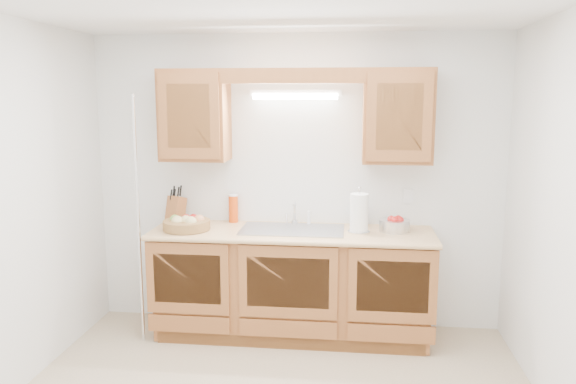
# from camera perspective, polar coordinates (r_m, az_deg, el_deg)

# --- Properties ---
(room) EXTENTS (3.52, 3.50, 2.50)m
(room) POSITION_cam_1_polar(r_m,az_deg,el_deg) (3.36, -1.76, -2.90)
(room) COLOR #C1A98C
(room) RESTS_ON ground
(base_cabinets) EXTENTS (2.20, 0.60, 0.86)m
(base_cabinets) POSITION_cam_1_polar(r_m,az_deg,el_deg) (4.73, 0.42, -9.33)
(base_cabinets) COLOR #9E5C2E
(base_cabinets) RESTS_ON ground
(countertop) EXTENTS (2.30, 0.63, 0.04)m
(countertop) POSITION_cam_1_polar(r_m,az_deg,el_deg) (4.59, 0.41, -4.19)
(countertop) COLOR tan
(countertop) RESTS_ON base_cabinets
(upper_cabinet_left) EXTENTS (0.55, 0.33, 0.75)m
(upper_cabinet_left) POSITION_cam_1_polar(r_m,az_deg,el_deg) (4.76, -9.44, 7.69)
(upper_cabinet_left) COLOR #9E5C2E
(upper_cabinet_left) RESTS_ON room
(upper_cabinet_right) EXTENTS (0.55, 0.33, 0.75)m
(upper_cabinet_right) POSITION_cam_1_polar(r_m,az_deg,el_deg) (4.59, 11.07, 7.57)
(upper_cabinet_right) COLOR #9E5C2E
(upper_cabinet_right) RESTS_ON room
(valance) EXTENTS (2.20, 0.05, 0.12)m
(valance) POSITION_cam_1_polar(r_m,az_deg,el_deg) (4.46, 0.44, 11.74)
(valance) COLOR #9E5C2E
(valance) RESTS_ON room
(fluorescent_fixture) EXTENTS (0.76, 0.08, 0.08)m
(fluorescent_fixture) POSITION_cam_1_polar(r_m,az_deg,el_deg) (4.68, 0.74, 9.89)
(fluorescent_fixture) COLOR white
(fluorescent_fixture) RESTS_ON room
(sink) EXTENTS (0.84, 0.46, 0.36)m
(sink) POSITION_cam_1_polar(r_m,az_deg,el_deg) (4.62, 0.44, -4.75)
(sink) COLOR #9E9EA3
(sink) RESTS_ON countertop
(wire_shelf_pole) EXTENTS (0.03, 0.03, 2.00)m
(wire_shelf_pole) POSITION_cam_1_polar(r_m,az_deg,el_deg) (4.61, -14.96, -2.93)
(wire_shelf_pole) COLOR silver
(wire_shelf_pole) RESTS_ON ground
(outlet_plate) EXTENTS (0.08, 0.01, 0.12)m
(outlet_plate) POSITION_cam_1_polar(r_m,az_deg,el_deg) (4.83, 12.09, -0.43)
(outlet_plate) COLOR white
(outlet_plate) RESTS_ON room
(fruit_basket) EXTENTS (0.45, 0.45, 0.12)m
(fruit_basket) POSITION_cam_1_polar(r_m,az_deg,el_deg) (4.68, -10.26, -3.16)
(fruit_basket) COLOR olive
(fruit_basket) RESTS_ON countertop
(knife_block) EXTENTS (0.17, 0.21, 0.33)m
(knife_block) POSITION_cam_1_polar(r_m,az_deg,el_deg) (4.94, -11.32, -1.72)
(knife_block) COLOR #9E5C2E
(knife_block) RESTS_ON countertop
(orange_canister) EXTENTS (0.10, 0.10, 0.24)m
(orange_canister) POSITION_cam_1_polar(r_m,az_deg,el_deg) (4.89, -5.57, -1.66)
(orange_canister) COLOR #E1470C
(orange_canister) RESTS_ON countertop
(soap_bottle) EXTENTS (0.11, 0.11, 0.18)m
(soap_bottle) POSITION_cam_1_polar(r_m,az_deg,el_deg) (4.78, 7.19, -2.36)
(soap_bottle) COLOR blue
(soap_bottle) RESTS_ON countertop
(sponge) EXTENTS (0.13, 0.10, 0.02)m
(sponge) POSITION_cam_1_polar(r_m,az_deg,el_deg) (4.81, 7.17, -3.27)
(sponge) COLOR #CC333F
(sponge) RESTS_ON countertop
(paper_towel) EXTENTS (0.18, 0.18, 0.37)m
(paper_towel) POSITION_cam_1_polar(r_m,az_deg,el_deg) (4.53, 7.23, -2.16)
(paper_towel) COLOR silver
(paper_towel) RESTS_ON countertop
(apple_bowl) EXTENTS (0.29, 0.29, 0.13)m
(apple_bowl) POSITION_cam_1_polar(r_m,az_deg,el_deg) (4.63, 10.80, -3.26)
(apple_bowl) COLOR silver
(apple_bowl) RESTS_ON countertop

